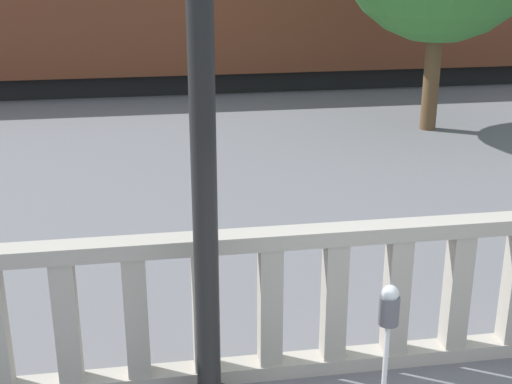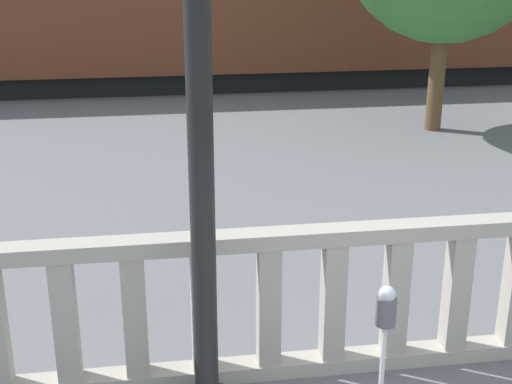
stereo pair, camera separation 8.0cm
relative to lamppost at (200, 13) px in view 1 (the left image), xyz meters
The scene contains 4 objects.
balustrade 2.91m from the lamppost, 24.16° to the left, with size 12.88×0.24×1.43m.
lamppost is the anchor object (origin of this frame).
parking_meter 2.61m from the lamppost, 24.73° to the right, with size 0.15×0.15×1.42m.
train_near 14.65m from the lamppost, 79.61° to the left, with size 23.59×2.93×3.99m.
Camera 1 is at (-1.63, -3.00, 3.80)m, focal length 50.00 mm.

